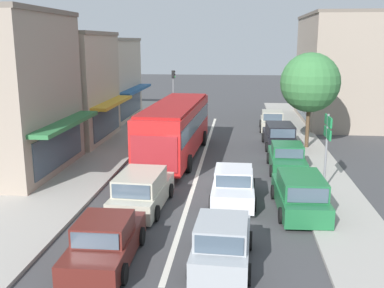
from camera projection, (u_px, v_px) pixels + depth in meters
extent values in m
plane|color=#3F3F42|center=(196.00, 180.00, 22.25)|extent=(140.00, 140.00, 0.00)
cube|color=silver|center=(202.00, 159.00, 26.13)|extent=(0.20, 28.00, 0.01)
cube|color=#A39E96|center=(99.00, 147.00, 28.74)|extent=(5.20, 44.00, 0.14)
cube|color=#A39E96|center=(306.00, 153.00, 27.42)|extent=(2.80, 44.00, 0.12)
cube|color=#2D703D|center=(66.00, 123.00, 22.55)|extent=(1.10, 6.88, 0.20)
cube|color=#425160|center=(60.00, 148.00, 22.88)|extent=(0.06, 5.99, 1.80)
cube|color=#B2A38E|center=(56.00, 89.00, 30.19)|extent=(6.74, 7.21, 7.09)
cube|color=gold|center=(112.00, 103.00, 29.99)|extent=(1.10, 6.63, 0.20)
cube|color=#425160|center=(107.00, 122.00, 30.33)|extent=(0.06, 5.77, 1.80)
cube|color=gray|center=(53.00, 33.00, 29.36)|extent=(6.90, 7.21, 0.24)
cube|color=beige|center=(95.00, 81.00, 38.32)|extent=(6.03, 8.87, 6.73)
cube|color=#23568E|center=(135.00, 89.00, 38.12)|extent=(1.10, 8.16, 0.20)
cube|color=#425160|center=(131.00, 104.00, 38.45)|extent=(0.06, 7.10, 1.80)
cube|color=gray|center=(93.00, 39.00, 37.54)|extent=(6.19, 8.87, 0.24)
cube|color=gray|center=(354.00, 71.00, 37.14)|extent=(8.13, 11.41, 8.65)
cube|color=#2D703D|center=(298.00, 90.00, 37.97)|extent=(1.10, 10.50, 0.20)
cube|color=#425160|center=(302.00, 105.00, 38.22)|extent=(0.06, 9.13, 1.80)
cube|color=#6E6358|center=(359.00, 15.00, 36.14)|extent=(8.29, 11.41, 0.24)
cube|color=red|center=(176.00, 128.00, 26.21)|extent=(3.01, 10.91, 2.70)
cube|color=#425160|center=(176.00, 121.00, 26.12)|extent=(3.03, 10.48, 0.90)
cube|color=maroon|center=(154.00, 154.00, 21.03)|extent=(2.25, 0.17, 1.76)
cube|color=maroon|center=(175.00, 104.00, 25.90)|extent=(2.85, 10.04, 0.12)
cylinder|color=black|center=(167.00, 137.00, 29.91)|extent=(0.31, 0.97, 0.96)
cylinder|color=black|center=(204.00, 138.00, 29.54)|extent=(0.31, 0.97, 0.96)
cylinder|color=black|center=(142.00, 162.00, 23.83)|extent=(0.31, 0.97, 0.96)
cylinder|color=black|center=(189.00, 163.00, 23.46)|extent=(0.31, 0.97, 0.96)
cube|color=#B7B29E|center=(143.00, 195.00, 18.54)|extent=(1.98, 4.58, 0.76)
cube|color=#B7B29E|center=(140.00, 181.00, 18.04)|extent=(1.77, 2.68, 0.68)
cube|color=#425160|center=(148.00, 172.00, 19.31)|extent=(1.51, 0.13, 0.58)
cube|color=#425160|center=(131.00, 192.00, 16.77)|extent=(1.48, 0.13, 0.54)
cylinder|color=black|center=(132.00, 189.00, 20.02)|extent=(0.21, 0.63, 0.62)
cylinder|color=black|center=(170.00, 191.00, 19.75)|extent=(0.21, 0.63, 0.62)
cylinder|color=black|center=(112.00, 211.00, 17.42)|extent=(0.21, 0.63, 0.62)
cylinder|color=black|center=(156.00, 213.00, 17.15)|extent=(0.21, 0.63, 0.62)
cube|color=#561E19|center=(106.00, 246.00, 13.95)|extent=(1.78, 4.23, 0.72)
cube|color=#561E19|center=(104.00, 228.00, 13.71)|extent=(1.59, 1.82, 0.60)
cube|color=#425160|center=(112.00, 216.00, 14.60)|extent=(1.44, 0.08, 0.51)
cube|color=#425160|center=(95.00, 241.00, 12.81)|extent=(1.40, 0.08, 0.48)
cylinder|color=black|center=(91.00, 234.00, 15.30)|extent=(0.19, 0.62, 0.62)
cylinder|color=black|center=(141.00, 236.00, 15.15)|extent=(0.19, 0.62, 0.62)
cylinder|color=black|center=(64.00, 271.00, 12.85)|extent=(0.19, 0.62, 0.62)
cylinder|color=black|center=(123.00, 274.00, 12.70)|extent=(0.19, 0.62, 0.62)
cube|color=silver|center=(233.00, 189.00, 19.35)|extent=(1.74, 4.21, 0.72)
cube|color=silver|center=(234.00, 175.00, 19.10)|extent=(1.57, 1.81, 0.60)
cube|color=#425160|center=(234.00, 169.00, 19.99)|extent=(1.44, 0.07, 0.51)
cube|color=#425160|center=(233.00, 182.00, 18.21)|extent=(1.40, 0.07, 0.48)
cylinder|color=black|center=(215.00, 184.00, 20.70)|extent=(0.18, 0.62, 0.62)
cylinder|color=black|center=(253.00, 185.00, 20.52)|extent=(0.18, 0.62, 0.62)
cylinder|color=black|center=(211.00, 203.00, 18.26)|extent=(0.18, 0.62, 0.62)
cylinder|color=black|center=(254.00, 204.00, 18.08)|extent=(0.18, 0.62, 0.62)
cube|color=#9EA3A8|center=(222.00, 248.00, 13.82)|extent=(1.78, 3.76, 0.76)
cube|color=#9EA3A8|center=(222.00, 231.00, 13.37)|extent=(1.59, 1.96, 0.64)
cube|color=#425160|center=(224.00, 218.00, 14.31)|extent=(1.40, 0.11, 0.54)
cube|color=#425160|center=(219.00, 245.00, 12.44)|extent=(1.37, 0.11, 0.51)
cylinder|color=black|center=(200.00, 237.00, 15.05)|extent=(0.20, 0.63, 0.62)
cylinder|color=black|center=(249.00, 240.00, 14.82)|extent=(0.20, 0.63, 0.62)
cylinder|color=black|center=(191.00, 270.00, 12.91)|extent=(0.20, 0.63, 0.62)
cylinder|color=black|center=(248.00, 274.00, 12.68)|extent=(0.20, 0.63, 0.62)
cube|color=#1E6638|center=(299.00, 198.00, 18.15)|extent=(1.93, 4.56, 0.76)
cube|color=#1E6638|center=(302.00, 184.00, 17.65)|extent=(1.74, 2.66, 0.68)
cube|color=#425160|center=(296.00, 174.00, 18.93)|extent=(1.51, 0.12, 0.58)
cube|color=#425160|center=(308.00, 195.00, 16.36)|extent=(1.48, 0.12, 0.54)
cylinder|color=black|center=(273.00, 192.00, 19.57)|extent=(0.20, 0.63, 0.62)
cylinder|color=black|center=(314.00, 193.00, 19.45)|extent=(0.20, 0.63, 0.62)
cylinder|color=black|center=(281.00, 215.00, 16.94)|extent=(0.20, 0.63, 0.62)
cylinder|color=black|center=(329.00, 217.00, 16.83)|extent=(0.20, 0.63, 0.62)
cube|color=#1E6638|center=(286.00, 161.00, 23.84)|extent=(1.73, 4.20, 0.72)
cube|color=#1E6638|center=(287.00, 149.00, 23.59)|extent=(1.56, 1.80, 0.60)
cube|color=#425160|center=(286.00, 145.00, 24.49)|extent=(1.44, 0.06, 0.51)
cube|color=#425160|center=(289.00, 154.00, 22.70)|extent=(1.40, 0.06, 0.48)
cylinder|color=black|center=(269.00, 158.00, 25.19)|extent=(0.18, 0.62, 0.62)
cylinder|color=black|center=(300.00, 159.00, 25.02)|extent=(0.18, 0.62, 0.62)
cylinder|color=black|center=(272.00, 171.00, 22.75)|extent=(0.18, 0.62, 0.62)
cylinder|color=black|center=(306.00, 172.00, 22.58)|extent=(0.18, 0.62, 0.62)
cube|color=black|center=(279.00, 139.00, 29.04)|extent=(1.91, 4.56, 0.76)
cube|color=black|center=(280.00, 129.00, 28.54)|extent=(1.73, 2.65, 0.68)
cube|color=#425160|center=(278.00, 126.00, 29.82)|extent=(1.51, 0.11, 0.58)
cube|color=#425160|center=(283.00, 134.00, 27.25)|extent=(1.48, 0.11, 0.54)
cylinder|color=black|center=(263.00, 138.00, 30.46)|extent=(0.20, 0.63, 0.62)
cylinder|color=black|center=(290.00, 138.00, 30.34)|extent=(0.20, 0.63, 0.62)
cylinder|color=black|center=(267.00, 147.00, 27.84)|extent=(0.20, 0.63, 0.62)
cylinder|color=black|center=(296.00, 147.00, 27.71)|extent=(0.20, 0.63, 0.62)
cube|color=#B7B29E|center=(272.00, 124.00, 34.48)|extent=(1.75, 3.75, 0.76)
cube|color=#B7B29E|center=(272.00, 115.00, 34.03)|extent=(1.58, 1.94, 0.64)
cube|color=#425160|center=(272.00, 113.00, 34.97)|extent=(1.40, 0.10, 0.54)
cube|color=#425160|center=(273.00, 117.00, 33.09)|extent=(1.37, 0.10, 0.51)
cylinder|color=black|center=(261.00, 123.00, 35.70)|extent=(0.20, 0.63, 0.62)
cylinder|color=black|center=(282.00, 124.00, 35.49)|extent=(0.20, 0.63, 0.62)
cylinder|color=black|center=(261.00, 129.00, 33.56)|extent=(0.20, 0.63, 0.62)
cylinder|color=black|center=(283.00, 129.00, 33.34)|extent=(0.20, 0.63, 0.62)
cylinder|color=gray|center=(173.00, 94.00, 39.83)|extent=(0.12, 0.12, 4.20)
cube|color=black|center=(173.00, 74.00, 39.43)|extent=(0.24, 0.24, 0.68)
sphere|color=black|center=(175.00, 72.00, 39.37)|extent=(0.13, 0.13, 0.13)
sphere|color=black|center=(175.00, 74.00, 39.42)|extent=(0.13, 0.13, 0.13)
sphere|color=green|center=(175.00, 77.00, 39.47)|extent=(0.13, 0.13, 0.13)
cylinder|color=gray|center=(326.00, 154.00, 20.13)|extent=(0.10, 0.10, 3.60)
cube|color=#19753D|center=(328.00, 121.00, 19.77)|extent=(0.08, 1.40, 0.44)
cube|color=white|center=(329.00, 121.00, 19.77)|extent=(0.01, 1.10, 0.10)
cube|color=#19753D|center=(327.00, 133.00, 19.90)|extent=(0.08, 1.40, 0.44)
cube|color=white|center=(329.00, 133.00, 19.89)|extent=(0.01, 1.10, 0.10)
cylinder|color=brown|center=(308.00, 126.00, 28.35)|extent=(0.24, 0.24, 2.94)
cylinder|color=brown|center=(308.00, 94.00, 28.34)|extent=(0.10, 0.98, 1.11)
cylinder|color=brown|center=(315.00, 97.00, 27.90)|extent=(0.74, 0.10, 0.86)
cylinder|color=brown|center=(310.00, 97.00, 27.53)|extent=(0.10, 0.89, 0.90)
cylinder|color=brown|center=(302.00, 94.00, 27.94)|extent=(0.94, 0.10, 1.18)
sphere|color=#38753D|center=(310.00, 82.00, 27.73)|extent=(3.68, 3.68, 3.68)
cylinder|color=#333338|center=(134.00, 139.00, 28.98)|extent=(0.14, 0.14, 0.84)
cylinder|color=#333338|center=(136.00, 139.00, 28.85)|extent=(0.14, 0.14, 0.84)
cube|color=beige|center=(134.00, 128.00, 28.76)|extent=(0.41, 0.41, 0.56)
sphere|color=tan|center=(134.00, 122.00, 28.67)|extent=(0.22, 0.22, 0.22)
cylinder|color=beige|center=(133.00, 128.00, 28.94)|extent=(0.09, 0.09, 0.54)
cylinder|color=beige|center=(136.00, 129.00, 28.57)|extent=(0.09, 0.09, 0.54)
cube|color=brown|center=(137.00, 132.00, 28.57)|extent=(0.24, 0.24, 0.22)
cylinder|color=#4C4742|center=(149.00, 122.00, 34.91)|extent=(0.14, 0.14, 0.84)
cylinder|color=#4C4742|center=(151.00, 122.00, 34.93)|extent=(0.14, 0.14, 0.84)
cube|color=black|center=(150.00, 113.00, 34.76)|extent=(0.40, 0.29, 0.56)
sphere|color=tan|center=(150.00, 108.00, 34.67)|extent=(0.22, 0.22, 0.22)
cylinder|color=black|center=(147.00, 113.00, 34.73)|extent=(0.09, 0.09, 0.54)
cylinder|color=black|center=(153.00, 113.00, 34.79)|extent=(0.09, 0.09, 0.54)
cube|color=brown|center=(154.00, 115.00, 34.85)|extent=(0.15, 0.26, 0.22)
cylinder|color=#4C4742|center=(138.00, 136.00, 29.96)|extent=(0.14, 0.14, 0.84)
cylinder|color=#4C4742|center=(140.00, 136.00, 29.89)|extent=(0.14, 0.14, 0.84)
cube|color=beige|center=(139.00, 125.00, 29.76)|extent=(0.41, 0.32, 0.56)
sphere|color=brown|center=(139.00, 119.00, 29.67)|extent=(0.22, 0.22, 0.22)
cylinder|color=beige|center=(136.00, 125.00, 29.86)|extent=(0.09, 0.09, 0.54)
cylinder|color=beige|center=(142.00, 126.00, 29.67)|extent=(0.09, 0.09, 0.54)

